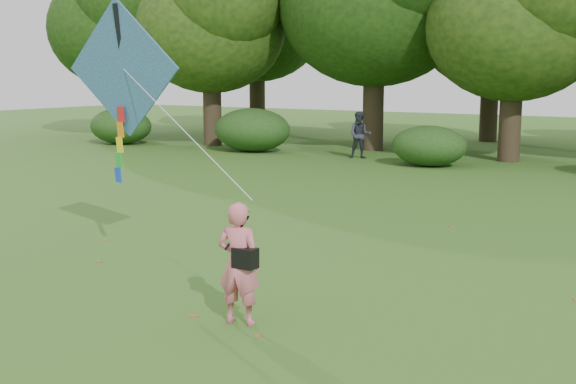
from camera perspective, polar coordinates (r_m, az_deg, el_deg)
The scene contains 7 objects.
ground at distance 9.12m, azimuth -4.42°, elevation -11.35°, with size 100.00×100.00×0.00m, color #265114.
man_kite_flyer at distance 9.34m, azimuth -3.89°, elevation -5.65°, with size 0.59×0.38×1.61m, color #DA6679.
bystander_left at distance 27.69m, azimuth 5.71°, elevation 4.50°, with size 0.87×0.68×1.79m, color #2A2D38.
crossbody_bag at distance 9.22m, azimuth -3.42°, elevation -5.16°, with size 0.43×0.20×0.67m.
flying_kite at distance 12.42m, azimuth -12.90°, elevation 9.28°, with size 4.84×1.84×3.08m.
shrub_band at distance 25.25m, azimuth 18.48°, elevation 3.51°, with size 39.15×3.22×1.88m.
fallen_leaves at distance 12.85m, azimuth 4.71°, elevation -5.15°, with size 11.62×10.65×0.01m.
Camera 1 is at (5.07, -6.86, 3.22)m, focal length 45.00 mm.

